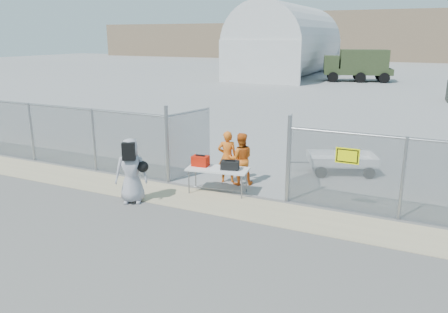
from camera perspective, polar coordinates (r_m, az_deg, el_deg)
The scene contains 14 objects.
ground at distance 11.77m, azimuth -4.20°, elevation -7.54°, with size 160.00×160.00×0.00m, color #514F4F.
tarmac_inside at distance 51.88m, azimuth 19.53°, elevation 9.59°, with size 160.00×80.00×0.01m, color gray.
dirt_strip at distance 12.58m, azimuth -1.96°, elevation -5.91°, with size 44.00×1.60×0.01m, color tan.
distant_hills at distance 87.39m, azimuth 25.88°, elevation 13.99°, with size 140.00×6.00×9.00m, color #7F684F, non-canonical shape.
chain_link_fence at distance 13.08m, azimuth 0.00°, elevation 0.00°, with size 40.00×0.20×2.20m, color gray, non-canonical shape.
quonset_hangar at distance 51.74m, azimuth 8.28°, elevation 14.73°, with size 9.00×18.00×8.00m, color silver, non-canonical shape.
folding_table at distance 13.14m, azimuth -0.82°, elevation -3.17°, with size 1.83×0.76×0.78m, color white, non-canonical shape.
orange_bag at distance 13.25m, azimuth -3.10°, elevation -0.58°, with size 0.49×0.33×0.31m, color red.
black_duffel at distance 12.88m, azimuth 0.78°, elevation -1.15°, with size 0.53×0.31×0.25m, color black.
security_worker_left at distance 13.97m, azimuth 0.43°, elevation -0.05°, with size 0.62×0.41×1.70m, color orange.
security_worker_right at distance 13.79m, azimuth 2.17°, elevation -0.32°, with size 0.82×0.64×1.68m, color orange.
visitor at distance 12.55m, azimuth -12.01°, elevation -1.83°, with size 0.91×0.59×1.86m, color #9D9CA4.
utility_trailer at distance 15.61m, azimuth 15.09°, elevation -0.82°, with size 2.91×1.50×0.70m, color white, non-canonical shape.
military_truck at distance 47.59m, azimuth 17.09°, elevation 11.27°, with size 6.72×2.48×3.20m, color #313F21, non-canonical shape.
Camera 1 is at (5.39, -9.39, 4.61)m, focal length 35.00 mm.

